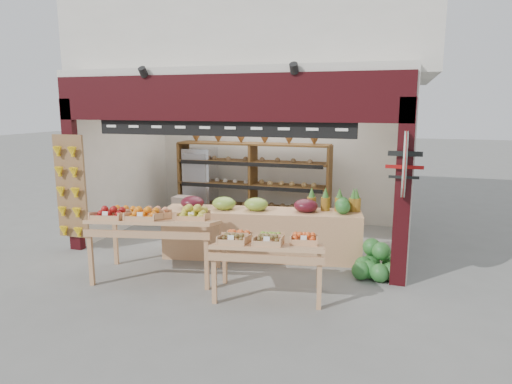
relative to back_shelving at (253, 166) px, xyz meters
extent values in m
plane|color=slate|center=(0.28, -1.56, -1.26)|extent=(60.00, 60.00, 0.00)
cube|color=silver|center=(0.28, 0.73, 0.24)|extent=(5.76, 0.18, 3.00)
cube|color=silver|center=(-2.51, -0.96, 0.24)|extent=(0.18, 3.38, 3.00)
cube|color=silver|center=(3.07, -0.96, 0.24)|extent=(0.18, 3.38, 3.00)
cube|color=silver|center=(0.28, -0.96, 1.80)|extent=(5.76, 3.38, 0.12)
cube|color=silver|center=(0.28, 0.14, 2.94)|extent=(6.36, 4.60, 2.40)
cube|color=black|center=(0.28, -2.61, 1.39)|extent=(5.70, 0.14, 0.70)
cube|color=black|center=(-2.47, -2.61, 0.06)|extent=(0.22, 0.14, 2.65)
cube|color=black|center=(3.03, -2.61, 0.06)|extent=(0.22, 0.14, 2.65)
cube|color=black|center=(0.28, -2.58, 0.94)|extent=(4.20, 0.05, 0.26)
cylinder|color=white|center=(0.38, -2.51, 1.19)|extent=(0.34, 0.05, 0.34)
cube|color=brown|center=(-2.45, -2.70, -0.11)|extent=(0.60, 0.04, 1.80)
cylinder|color=#AEDAC6|center=(3.03, -2.70, 0.49)|extent=(0.04, 0.90, 0.90)
cylinder|color=maroon|center=(3.03, -2.73, 0.49)|extent=(0.01, 0.92, 0.92)
cube|color=brown|center=(-1.63, 0.00, -0.39)|extent=(0.05, 0.54, 1.74)
cube|color=brown|center=(0.00, 0.00, -0.39)|extent=(0.05, 0.54, 1.74)
cube|color=brown|center=(1.63, 0.00, -0.39)|extent=(0.05, 0.54, 1.74)
cube|color=brown|center=(0.00, 0.00, -0.88)|extent=(3.26, 0.54, 0.04)
cube|color=brown|center=(0.00, 0.00, -0.39)|extent=(3.26, 0.54, 0.04)
cube|color=brown|center=(0.00, 0.00, 0.10)|extent=(3.26, 0.54, 0.04)
cube|color=brown|center=(0.00, 0.00, 0.48)|extent=(3.26, 0.54, 0.04)
cone|color=brown|center=(-1.30, 0.00, 0.62)|extent=(0.32, 0.32, 0.28)
cone|color=brown|center=(-0.78, 0.00, 0.62)|extent=(0.32, 0.32, 0.28)
cone|color=brown|center=(-0.26, 0.00, 0.62)|extent=(0.32, 0.32, 0.28)
cone|color=brown|center=(0.26, 0.00, 0.62)|extent=(0.32, 0.32, 0.28)
cone|color=brown|center=(0.78, 0.00, 0.62)|extent=(0.32, 0.32, 0.28)
cone|color=brown|center=(1.30, 0.00, 0.62)|extent=(0.32, 0.32, 0.28)
cube|color=silver|center=(-1.27, 0.10, -0.46)|extent=(0.66, 0.66, 1.61)
cube|color=beige|center=(-1.32, -0.78, -1.08)|extent=(0.44, 0.33, 0.37)
cube|color=beige|center=(-1.27, -0.78, -0.74)|extent=(0.39, 0.31, 0.31)
cube|color=#144D1F|center=(-0.77, -0.89, -1.11)|extent=(0.42, 0.31, 0.31)
cube|color=beige|center=(-0.76, -0.49, -1.12)|extent=(0.37, 0.29, 0.29)
cube|color=tan|center=(0.83, -2.08, -0.85)|extent=(3.34, 1.20, 0.82)
ellipsoid|color=#59141E|center=(-0.34, -2.29, -0.34)|extent=(0.40, 0.36, 0.22)
ellipsoid|color=#8CB23F|center=(0.20, -2.19, -0.34)|extent=(0.40, 0.36, 0.22)
ellipsoid|color=#8CB23F|center=(0.74, -2.10, -0.34)|extent=(0.40, 0.36, 0.22)
ellipsoid|color=#59141E|center=(1.54, -1.96, -0.34)|extent=(0.40, 0.36, 0.22)
cylinder|color=olive|center=(1.61, -1.81, -0.33)|extent=(0.15, 0.15, 0.22)
cylinder|color=olive|center=(1.83, -1.77, -0.33)|extent=(0.15, 0.15, 0.22)
cylinder|color=olive|center=(2.06, -1.73, -0.33)|extent=(0.15, 0.15, 0.22)
cylinder|color=olive|center=(2.28, -1.69, -0.33)|extent=(0.15, 0.15, 0.22)
cylinder|color=olive|center=(2.33, -1.68, -0.33)|extent=(0.15, 0.15, 0.22)
cube|color=tan|center=(-0.42, -3.36, -0.42)|extent=(1.96, 1.35, 0.26)
cube|color=tan|center=(-1.14, -3.97, -0.89)|extent=(0.07, 0.07, 0.74)
cube|color=tan|center=(0.49, -3.62, -0.89)|extent=(0.07, 0.07, 0.74)
cube|color=tan|center=(-1.33, -3.10, -0.89)|extent=(0.07, 0.07, 0.74)
cube|color=tan|center=(0.31, -2.75, -0.89)|extent=(0.07, 0.07, 0.74)
cube|color=tan|center=(1.37, -3.54, -0.58)|extent=(1.59, 1.06, 0.22)
cube|color=tan|center=(0.77, -4.01, -0.97)|extent=(0.07, 0.07, 0.59)
cube|color=tan|center=(2.09, -3.77, -0.97)|extent=(0.07, 0.07, 0.59)
cube|color=tan|center=(0.64, -3.31, -0.97)|extent=(0.07, 0.07, 0.59)
cube|color=tan|center=(1.97, -3.08, -0.97)|extent=(0.07, 0.07, 0.59)
sphere|color=#1B5320|center=(2.63, -2.51, -1.12)|extent=(0.28, 0.28, 0.28)
sphere|color=#1B5320|center=(2.93, -2.51, -1.12)|extent=(0.28, 0.28, 0.28)
sphere|color=#1B5320|center=(2.63, -2.22, -1.12)|extent=(0.28, 0.28, 0.28)
sphere|color=#1B5320|center=(2.93, -2.22, -1.12)|extent=(0.28, 0.28, 0.28)
sphere|color=#1B5320|center=(2.78, -2.37, -0.87)|extent=(0.28, 0.28, 0.28)
sphere|color=#1B5320|center=(2.78, -2.61, -1.12)|extent=(0.28, 0.28, 0.28)
sphere|color=#1B5320|center=(2.54, -2.37, -1.12)|extent=(0.28, 0.28, 0.28)
sphere|color=#1B5320|center=(2.63, -2.20, -0.87)|extent=(0.28, 0.28, 0.28)
sphere|color=#1B5320|center=(2.98, -2.34, -1.12)|extent=(0.28, 0.28, 0.28)
sphere|color=#1B5320|center=(2.52, -2.59, -1.12)|extent=(0.28, 0.28, 0.28)
camera|label=1|loc=(2.96, -9.16, 1.28)|focal=32.00mm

